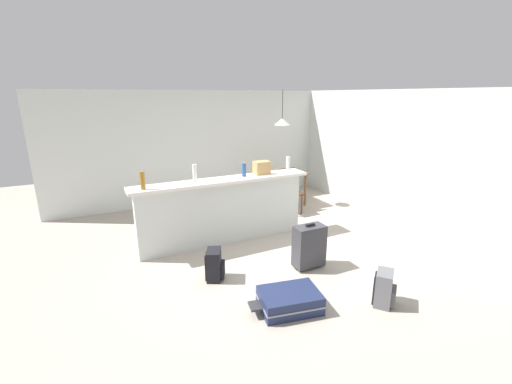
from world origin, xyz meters
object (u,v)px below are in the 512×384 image
backpack_black (215,265)px  suitcase_upright_charcoal (309,246)px  pendant_lamp (282,122)px  bottle_white (195,173)px  backpack_grey (384,289)px  bottle_amber (143,180)px  bottle_blue (244,170)px  grocery_bag (262,168)px  suitcase_flat_navy (289,300)px  dining_chair_near_partition (289,188)px  bottle_clear (288,164)px  dining_table (279,177)px

backpack_black → suitcase_upright_charcoal: (1.32, -0.30, 0.13)m
pendant_lamp → bottle_white: bearing=-150.0°
backpack_grey → suitcase_upright_charcoal: suitcase_upright_charcoal is taller
bottle_amber → bottle_blue: bottle_amber is taller
grocery_bag → suitcase_flat_navy: grocery_bag is taller
bottle_white → bottle_blue: bearing=1.4°
grocery_bag → suitcase_upright_charcoal: (0.04, -1.39, -0.88)m
grocery_bag → bottle_white: bearing=-177.9°
bottle_white → bottle_blue: size_ratio=1.28×
backpack_black → dining_chair_near_partition: bearing=38.6°
bottle_clear → grocery_bag: bearing=-178.8°
bottle_blue → bottle_clear: bottle_clear is taller
bottle_amber → suitcase_upright_charcoal: bottle_amber is taller
dining_chair_near_partition → suitcase_upright_charcoal: bearing=-115.3°
backpack_grey → bottle_white: bearing=120.7°
bottle_amber → pendant_lamp: size_ratio=0.34×
bottle_amber → grocery_bag: 1.96m
bottle_amber → suitcase_flat_navy: 2.61m
suitcase_upright_charcoal → suitcase_flat_navy: bearing=-137.3°
bottle_clear → bottle_amber: bearing=-177.7°
bottle_white → backpack_grey: size_ratio=0.67×
bottle_blue → dining_chair_near_partition: (1.40, 0.80, -0.69)m
pendant_lamp → suitcase_flat_navy: 4.32m
suitcase_flat_navy → backpack_grey: (1.04, -0.43, 0.09)m
dining_chair_near_partition → backpack_grey: (-0.76, -3.32, -0.31)m
bottle_amber → suitcase_flat_navy: bottle_amber is taller
suitcase_flat_navy → dining_chair_near_partition: bearing=58.0°
dining_chair_near_partition → pendant_lamp: (0.14, 0.56, 1.33)m
bottle_white → pendant_lamp: size_ratio=0.36×
dining_chair_near_partition → bottle_white: bearing=-159.9°
bottle_clear → dining_table: size_ratio=0.23×
dining_table → backpack_grey: 3.97m
grocery_bag → backpack_black: bearing=-139.6°
suitcase_upright_charcoal → backpack_black: bearing=167.2°
bottle_amber → bottle_blue: 1.62m
bottle_white → grocery_bag: bearing=2.1°
bottle_white → pendant_lamp: bearing=30.0°
backpack_grey → dining_chair_near_partition: bearing=77.1°
bottle_amber → suitcase_flat_navy: (1.22, -2.02, -1.12)m
suitcase_flat_navy → grocery_bag: bearing=70.6°
bottle_amber → pendant_lamp: pendant_lamp is taller
dining_table → dining_chair_near_partition: bearing=-97.2°
grocery_bag → backpack_black: 1.96m
bottle_white → bottle_amber: bearing=-176.6°
bottle_blue → suitcase_flat_navy: 2.39m
bottle_white → suitcase_flat_navy: bearing=-78.0°
bottle_blue → suitcase_flat_navy: bearing=-100.9°
grocery_bag → suitcase_upright_charcoal: size_ratio=0.39×
grocery_bag → pendant_lamp: size_ratio=0.34×
dining_table → grocery_bag: bearing=-130.5°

